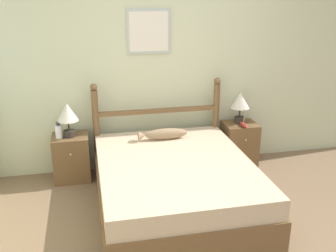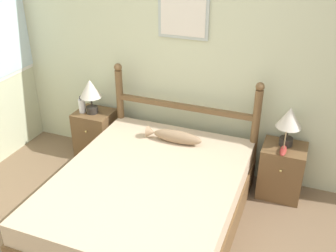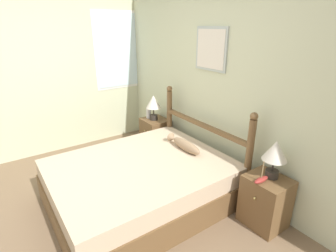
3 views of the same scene
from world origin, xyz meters
name	(u,v)px [view 3 (image 3 of 3)]	position (x,y,z in m)	size (l,w,h in m)	color
ground_plane	(94,229)	(0.00, 0.00, 0.00)	(16.00, 16.00, 0.00)	#7A6047
wall_back	(222,85)	(0.00, 1.73, 1.28)	(6.40, 0.08, 2.55)	beige
wall_left	(35,73)	(-2.13, 0.03, 1.28)	(0.08, 6.40, 2.55)	beige
bed	(141,183)	(-0.12, 0.63, 0.25)	(1.56, 1.94, 0.51)	brown
headboard	(203,135)	(-0.12, 1.56, 0.62)	(1.56, 0.08, 1.13)	brown
nightstand_left	(155,135)	(-1.16, 1.49, 0.27)	(0.41, 0.38, 0.54)	brown
nightstand_right	(265,201)	(0.93, 1.49, 0.27)	(0.41, 0.38, 0.54)	brown
table_lamp_left	(153,103)	(-1.17, 1.47, 0.81)	(0.24, 0.24, 0.39)	#2D2823
table_lamp_right	(275,153)	(0.93, 1.53, 0.81)	(0.24, 0.24, 0.39)	#2D2823
bottle	(149,113)	(-1.28, 1.45, 0.63)	(0.08, 0.08, 0.20)	white
model_boat	(261,179)	(0.92, 1.37, 0.57)	(0.06, 0.19, 0.22)	maroon
fish_pillow	(184,145)	(-0.11, 1.25, 0.57)	(0.57, 0.12, 0.13)	#997A5B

